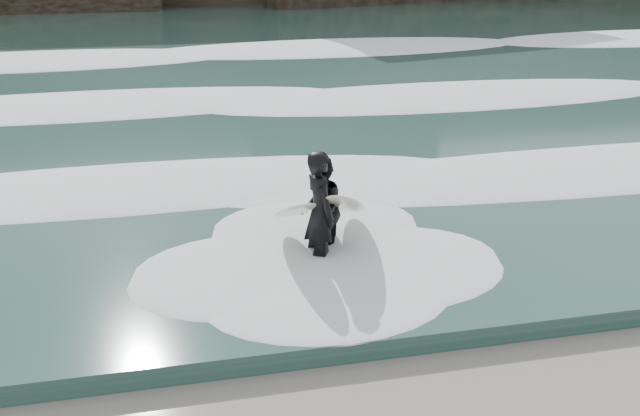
# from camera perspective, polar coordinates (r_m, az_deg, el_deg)

# --- Properties ---
(sea) EXTENTS (90.00, 52.00, 0.30)m
(sea) POSITION_cam_1_polar(r_m,az_deg,el_deg) (33.86, -7.06, 13.18)
(sea) COLOR #284B40
(sea) RESTS_ON ground
(foam_near) EXTENTS (60.00, 3.20, 0.20)m
(foam_near) POSITION_cam_1_polar(r_m,az_deg,el_deg) (14.51, 0.83, 2.64)
(foam_near) COLOR white
(foam_near) RESTS_ON sea
(foam_mid) EXTENTS (60.00, 4.00, 0.24)m
(foam_mid) POSITION_cam_1_polar(r_m,az_deg,el_deg) (21.13, -3.52, 8.81)
(foam_mid) COLOR white
(foam_mid) RESTS_ON sea
(foam_far) EXTENTS (60.00, 4.80, 0.30)m
(foam_far) POSITION_cam_1_polar(r_m,az_deg,el_deg) (29.89, -6.30, 12.65)
(foam_far) COLOR white
(foam_far) RESTS_ON sea
(surfer_left) EXTENTS (1.00, 1.84, 1.99)m
(surfer_left) POSITION_cam_1_polar(r_m,az_deg,el_deg) (11.07, -0.26, -0.33)
(surfer_left) COLOR black
(surfer_left) RESTS_ON ground
(surfer_right) EXTENTS (1.53, 2.12, 1.79)m
(surfer_right) POSITION_cam_1_polar(r_m,az_deg,el_deg) (11.43, 0.25, -0.12)
(surfer_right) COLOR black
(surfer_right) RESTS_ON ground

